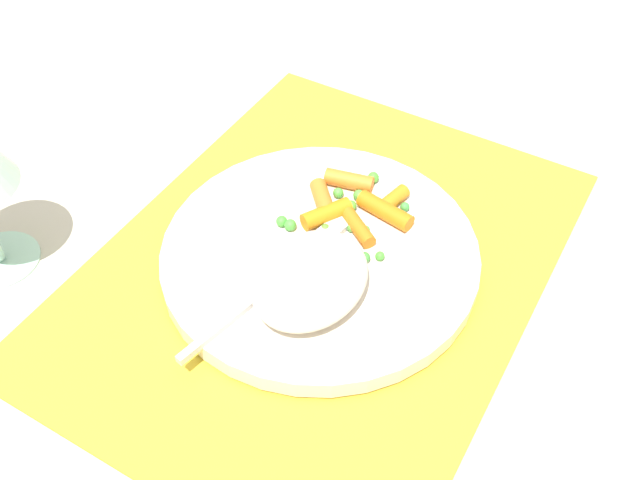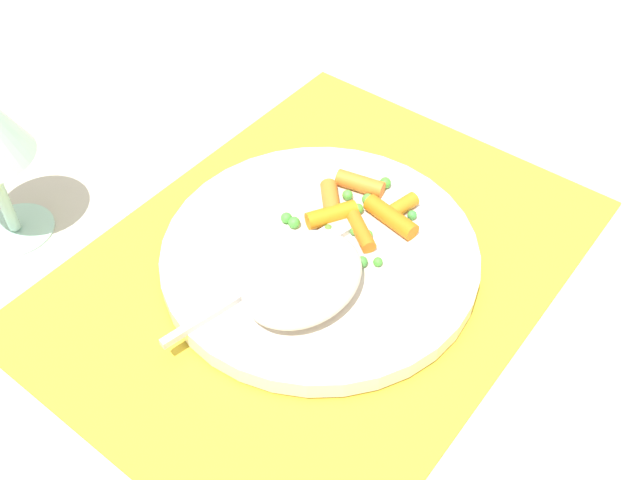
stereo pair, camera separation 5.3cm
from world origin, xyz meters
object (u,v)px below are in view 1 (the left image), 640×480
Objects in this scene: rice_mound at (310,279)px; plate at (320,255)px; carrot_portion at (354,205)px; fork at (294,267)px.

plate is at bearing 21.05° from rice_mound.
carrot_portion is 0.50× the size of fork.
fork is at bearing 168.16° from plate.
fork is (0.01, 0.02, -0.01)m from rice_mound.
plate is at bearing 176.77° from carrot_portion.
fork reaches higher than plate.
carrot_portion reaches higher than fork.
fork is (-0.08, 0.01, -0.00)m from carrot_portion.
rice_mound is 0.10m from carrot_portion.
rice_mound is at bearing -171.89° from carrot_portion.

